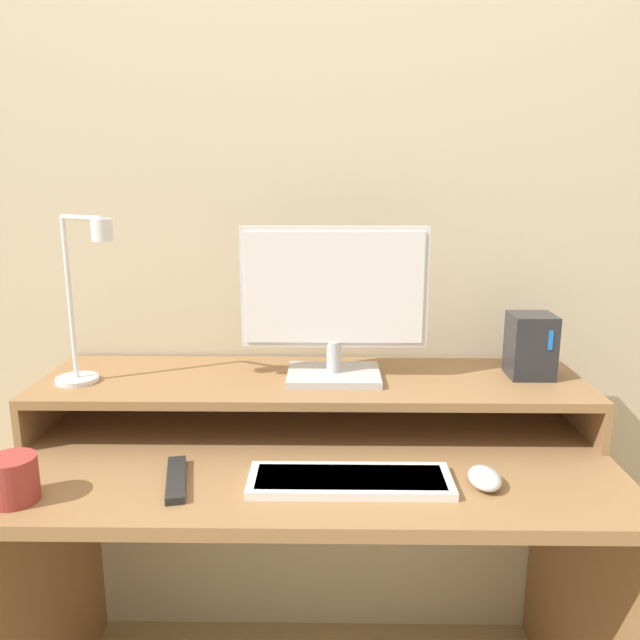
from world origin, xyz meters
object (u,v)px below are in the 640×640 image
at_px(monitor, 334,303).
at_px(desk_lamp, 85,305).
at_px(router_dock, 531,345).
at_px(mouse, 485,478).
at_px(mug, 13,479).
at_px(keyboard, 350,480).
at_px(remote_control, 176,479).

xyz_separation_m(monitor, desk_lamp, (-0.59, -0.06, 0.01)).
bearing_deg(router_dock, mouse, -118.57).
height_order(monitor, desk_lamp, desk_lamp).
bearing_deg(mug, keyboard, 6.42).
xyz_separation_m(keyboard, mug, (-0.66, -0.07, 0.04)).
relative_size(monitor, remote_control, 2.37).
relative_size(keyboard, remote_control, 2.17).
distance_m(router_dock, mug, 1.21).
distance_m(desk_lamp, mug, 0.44).
xyz_separation_m(monitor, remote_control, (-0.33, -0.32, -0.31)).
relative_size(desk_lamp, router_dock, 2.54).
bearing_deg(desk_lamp, remote_control, -44.40).
bearing_deg(router_dock, keyboard, -143.46).
bearing_deg(keyboard, mug, -173.58).
height_order(router_dock, mouse, router_dock).
height_order(mouse, remote_control, mouse).
distance_m(monitor, router_dock, 0.51).
distance_m(keyboard, remote_control, 0.36).
xyz_separation_m(desk_lamp, remote_control, (0.26, -0.26, -0.32)).
bearing_deg(remote_control, mug, -165.43).
bearing_deg(remote_control, monitor, 43.94).
relative_size(mouse, remote_control, 0.51).
xyz_separation_m(desk_lamp, keyboard, (0.62, -0.26, -0.31)).
xyz_separation_m(monitor, keyboard, (0.03, -0.32, -0.31)).
relative_size(monitor, desk_lamp, 1.11).
distance_m(monitor, desk_lamp, 0.59).
height_order(monitor, keyboard, monitor).
xyz_separation_m(desk_lamp, mug, (-0.04, -0.33, -0.28)).
relative_size(desk_lamp, keyboard, 0.98).
height_order(monitor, mug, monitor).
xyz_separation_m(keyboard, mouse, (0.28, -0.00, 0.01)).
xyz_separation_m(router_dock, keyboard, (-0.46, -0.34, -0.19)).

